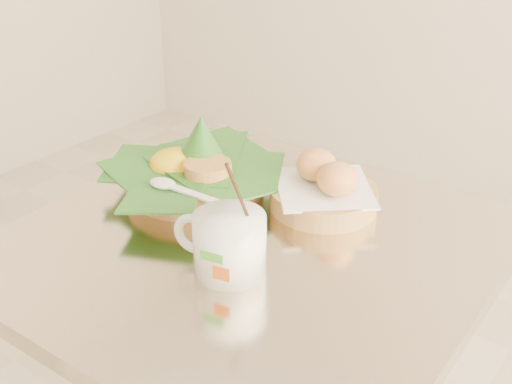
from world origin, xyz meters
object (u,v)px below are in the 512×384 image
Objects in this scene: bread_basket at (324,190)px; cafe_table at (251,349)px; coffee_mug at (228,242)px; rice_basket at (194,168)px.

cafe_table is at bearing -103.18° from bread_basket.
rice_basket is at bearing 141.65° from coffee_mug.
rice_basket is 0.23m from bread_basket.
coffee_mug reaches higher than cafe_table.
rice_basket is 0.27m from coffee_mug.
coffee_mug is (0.03, -0.09, 0.27)m from cafe_table.
rice_basket reaches higher than bread_basket.
rice_basket reaches higher than cafe_table.
coffee_mug is at bearing -73.80° from cafe_table.
coffee_mug is at bearing -92.59° from bread_basket.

